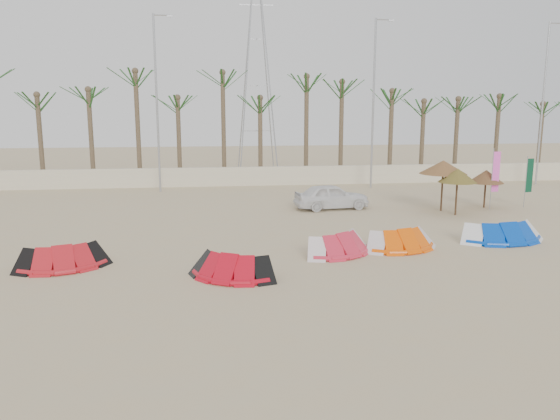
{
  "coord_description": "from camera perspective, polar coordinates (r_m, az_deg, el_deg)",
  "views": [
    {
      "loc": [
        -2.76,
        -15.53,
        5.46
      ],
      "look_at": [
        0.0,
        6.0,
        1.3
      ],
      "focal_mm": 35.0,
      "sensor_mm": 36.0,
      "label": 1
    }
  ],
  "objects": [
    {
      "name": "kite_red_right",
      "position": [
        20.68,
        6.15,
        -3.33
      ],
      "size": [
        3.44,
        2.64,
        0.9
      ],
      "color": "red",
      "rests_on": "ground"
    },
    {
      "name": "ground",
      "position": [
        16.69,
        2.65,
        -8.25
      ],
      "size": [
        120.0,
        120.0,
        0.0
      ],
      "primitive_type": "plane",
      "color": "tan",
      "rests_on": "ground"
    },
    {
      "name": "lamp_c",
      "position": [
        37.14,
        9.78,
        11.17
      ],
      "size": [
        1.25,
        0.14,
        11.0
      ],
      "color": "#A5A8AD",
      "rests_on": "ground"
    },
    {
      "name": "flag_green",
      "position": [
        32.48,
        24.58,
        3.16
      ],
      "size": [
        0.45,
        0.09,
        2.82
      ],
      "color": "#A5A8AD",
      "rests_on": "ground"
    },
    {
      "name": "kite_blue",
      "position": [
        24.27,
        21.94,
        -1.94
      ],
      "size": [
        3.7,
        1.9,
        0.9
      ],
      "color": "#043EB9",
      "rests_on": "ground"
    },
    {
      "name": "parasol_right",
      "position": [
        31.51,
        20.73,
        3.3
      ],
      "size": [
        1.88,
        1.88,
        2.06
      ],
      "color": "#4C331E",
      "rests_on": "ground"
    },
    {
      "name": "boundary_wall",
      "position": [
        37.94,
        -3.08,
        3.54
      ],
      "size": [
        60.0,
        0.3,
        1.3
      ],
      "primitive_type": "cube",
      "color": "beige",
      "rests_on": "ground"
    },
    {
      "name": "parasol_left",
      "position": [
        29.68,
        16.69,
        4.3
      ],
      "size": [
        2.46,
        2.46,
        2.67
      ],
      "color": "#4C331E",
      "rests_on": "ground"
    },
    {
      "name": "kite_orange",
      "position": [
        21.74,
        12.4,
        -2.83
      ],
      "size": [
        3.27,
        2.18,
        0.9
      ],
      "color": "#FF5804",
      "rests_on": "ground"
    },
    {
      "name": "palm_line",
      "position": [
        39.19,
        -2.34,
        12.27
      ],
      "size": [
        52.0,
        4.0,
        7.7
      ],
      "color": "brown",
      "rests_on": "ground"
    },
    {
      "name": "kite_red_left",
      "position": [
        20.21,
        -21.57,
        -4.38
      ],
      "size": [
        3.35,
        2.29,
        0.9
      ],
      "color": "red",
      "rests_on": "ground"
    },
    {
      "name": "pylon",
      "position": [
        44.03,
        -2.36,
        3.71
      ],
      "size": [
        3.0,
        3.0,
        14.0
      ],
      "primitive_type": null,
      "color": "#A5A8AD",
      "rests_on": "ground"
    },
    {
      "name": "lamp_b",
      "position": [
        35.68,
        -12.7,
        11.08
      ],
      "size": [
        1.25,
        0.14,
        11.0
      ],
      "color": "#A5A8AD",
      "rests_on": "ground"
    },
    {
      "name": "car",
      "position": [
        29.36,
        5.41,
        1.42
      ],
      "size": [
        4.15,
        2.09,
        1.36
      ],
      "primitive_type": "imported",
      "rotation": [
        0.0,
        0.0,
        1.7
      ],
      "color": "white",
      "rests_on": "ground"
    },
    {
      "name": "lamp_d",
      "position": [
        42.22,
        25.81,
        10.2
      ],
      "size": [
        1.25,
        0.14,
        11.0
      ],
      "color": "#A5A8AD",
      "rests_on": "ground"
    },
    {
      "name": "kite_red_mid",
      "position": [
        17.85,
        -5.19,
        -5.61
      ],
      "size": [
        3.35,
        2.52,
        0.9
      ],
      "color": "red",
      "rests_on": "ground"
    },
    {
      "name": "parasol_mid",
      "position": [
        28.81,
        18.07,
        3.44
      ],
      "size": [
        1.92,
        1.92,
        2.37
      ],
      "color": "#4C331E",
      "rests_on": "ground"
    },
    {
      "name": "flag_pink",
      "position": [
        31.0,
        21.57,
        3.57
      ],
      "size": [
        0.45,
        0.06,
        3.27
      ],
      "color": "#A5A8AD",
      "rests_on": "ground"
    }
  ]
}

